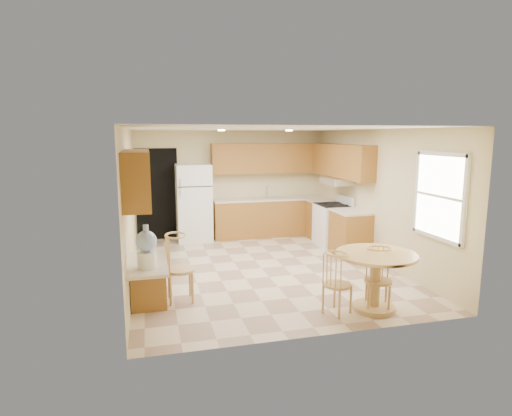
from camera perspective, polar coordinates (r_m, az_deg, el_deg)
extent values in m
plane|color=beige|center=(7.87, 0.75, -8.01)|extent=(5.50, 5.50, 0.00)
cube|color=white|center=(7.49, 0.80, 10.52)|extent=(4.50, 5.50, 0.02)
cube|color=#D0C08C|center=(10.24, -3.26, 3.27)|extent=(4.50, 0.02, 2.50)
cube|color=#D0C08C|center=(5.02, 9.01, -3.55)|extent=(4.50, 0.02, 2.50)
cube|color=#D0C08C|center=(7.33, -16.47, 0.33)|extent=(0.02, 5.50, 2.50)
cube|color=#D0C08C|center=(8.45, 15.68, 1.57)|extent=(0.02, 5.50, 2.50)
cube|color=black|center=(10.06, -13.06, 1.78)|extent=(0.90, 0.02, 2.10)
cube|color=#9D6728|center=(10.28, 1.90, -1.29)|extent=(2.75, 0.60, 0.87)
cube|color=beige|center=(10.20, 1.92, 1.22)|extent=(2.75, 0.63, 0.04)
cube|color=#9D6728|center=(10.08, 8.73, -1.61)|extent=(0.60, 0.59, 0.87)
cube|color=beige|center=(10.01, 8.80, 0.95)|extent=(0.63, 0.59, 0.04)
cube|color=#9D6728|center=(8.80, 12.44, -3.39)|extent=(0.60, 0.80, 0.87)
cube|color=beige|center=(8.71, 12.55, -0.47)|extent=(0.63, 0.80, 0.04)
cube|color=#9D6728|center=(10.23, 1.73, 6.66)|extent=(2.75, 0.33, 0.70)
cube|color=#9D6728|center=(9.38, 11.27, 6.20)|extent=(0.33, 2.42, 0.70)
cube|color=#9D6728|center=(5.66, -15.61, 3.85)|extent=(0.33, 1.40, 0.70)
cube|color=silver|center=(10.19, 1.78, 1.34)|extent=(0.78, 0.44, 0.01)
cube|color=silver|center=(9.35, 10.79, 3.56)|extent=(0.50, 0.76, 0.14)
cube|color=#9D6728|center=(6.25, -14.15, -9.57)|extent=(0.48, 0.42, 0.72)
cube|color=beige|center=(5.77, -14.28, -7.13)|extent=(0.50, 1.20, 0.04)
cube|color=white|center=(6.88, 23.32, 1.46)|extent=(0.05, 1.00, 1.20)
cube|color=white|center=(6.82, 23.60, 6.61)|extent=(0.05, 1.10, 0.06)
cube|color=white|center=(6.98, 22.91, -3.59)|extent=(0.05, 1.10, 0.06)
cube|color=white|center=(6.47, 26.09, 0.78)|extent=(0.05, 0.06, 1.28)
cube|color=white|center=(7.30, 20.73, 2.05)|extent=(0.05, 0.06, 1.28)
cylinder|color=white|center=(8.56, -4.63, 10.29)|extent=(0.14, 0.14, 0.02)
cylinder|color=white|center=(8.91, 4.42, 10.27)|extent=(0.14, 0.14, 0.02)
cube|color=white|center=(9.80, -8.29, 0.69)|extent=(0.77, 0.72, 1.75)
cube|color=black|center=(9.39, -8.11, 2.83)|extent=(0.76, 0.01, 0.02)
cube|color=silver|center=(9.36, -10.07, 2.12)|extent=(0.03, 0.03, 0.18)
cube|color=silver|center=(9.34, -10.11, 3.38)|extent=(0.03, 0.03, 0.14)
cube|color=white|center=(9.47, 10.16, -2.30)|extent=(0.65, 0.76, 0.90)
cube|color=black|center=(9.38, 10.25, 0.42)|extent=(0.64, 0.75, 0.02)
cube|color=white|center=(9.49, 11.80, 1.05)|extent=(0.06, 0.76, 0.18)
cylinder|color=tan|center=(6.31, 15.41, -12.64)|extent=(0.59, 0.59, 0.06)
cylinder|color=tan|center=(6.18, 15.56, -9.53)|extent=(0.15, 0.15, 0.73)
cylinder|color=tan|center=(6.06, 15.73, -6.01)|extent=(1.09, 1.09, 0.04)
cylinder|color=tan|center=(5.95, 10.79, -10.04)|extent=(0.37, 0.37, 0.04)
cylinder|color=tan|center=(6.08, 9.03, -11.56)|extent=(0.03, 0.03, 0.40)
cylinder|color=tan|center=(6.18, 11.34, -11.25)|extent=(0.03, 0.03, 0.40)
cylinder|color=tan|center=(5.85, 10.09, -12.45)|extent=(0.03, 0.03, 0.40)
cylinder|color=tan|center=(5.96, 12.47, -12.10)|extent=(0.03, 0.03, 0.40)
cylinder|color=tan|center=(6.20, 15.97, -9.35)|extent=(0.38, 0.38, 0.04)
cylinder|color=tan|center=(6.31, 14.17, -10.88)|extent=(0.03, 0.03, 0.41)
cylinder|color=tan|center=(6.44, 16.33, -10.56)|extent=(0.03, 0.03, 0.41)
cylinder|color=tan|center=(6.09, 15.41, -11.71)|extent=(0.03, 0.03, 0.41)
cylinder|color=tan|center=(6.23, 17.62, -11.35)|extent=(0.03, 0.03, 0.41)
cylinder|color=tan|center=(6.35, -10.09, -8.12)|extent=(0.43, 0.43, 0.04)
cylinder|color=tan|center=(6.56, -11.51, -9.72)|extent=(0.04, 0.04, 0.47)
cylinder|color=tan|center=(6.58, -8.77, -9.58)|extent=(0.04, 0.04, 0.47)
cylinder|color=tan|center=(6.27, -11.36, -10.65)|extent=(0.04, 0.04, 0.47)
cylinder|color=tan|center=(6.29, -8.49, -10.50)|extent=(0.04, 0.04, 0.47)
cylinder|color=white|center=(5.48, -14.32, -6.69)|extent=(0.24, 0.24, 0.21)
sphere|color=#8DA8DA|center=(5.42, -14.43, -4.32)|extent=(0.26, 0.26, 0.26)
cylinder|color=#8DA8DA|center=(5.39, -14.50, -2.58)|extent=(0.07, 0.07, 0.07)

